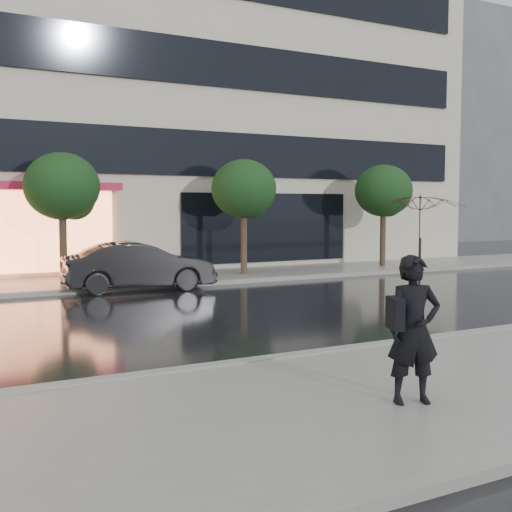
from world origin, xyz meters
TOP-DOWN VIEW (x-y plane):
  - ground at (0.00, 0.00)m, footprint 120.00×120.00m
  - sidewalk_near at (0.00, -3.25)m, footprint 60.00×4.50m
  - sidewalk_far at (0.00, 10.25)m, footprint 60.00×3.50m
  - curb_near at (0.00, -1.00)m, footprint 60.00×0.25m
  - curb_far at (0.00, 8.50)m, footprint 60.00×0.25m
  - office_building at (-0.00, 17.97)m, footprint 30.00×12.76m
  - bg_building_right at (26.00, 28.00)m, footprint 12.00×12.00m
  - tree_mid_west at (-2.94, 10.03)m, footprint 2.20×2.20m
  - tree_mid_east at (3.06, 10.03)m, footprint 2.20×2.20m
  - tree_far_east at (9.06, 10.03)m, footprint 2.20×2.20m
  - parked_car at (-1.24, 8.30)m, footprint 4.36×1.88m
  - pedestrian_with_umbrella at (-1.79, -3.73)m, footprint 1.25×1.26m

SIDE VIEW (x-z plane):
  - ground at x=0.00m, z-range 0.00..0.00m
  - sidewalk_near at x=0.00m, z-range 0.00..0.12m
  - sidewalk_far at x=0.00m, z-range 0.00..0.12m
  - curb_near at x=0.00m, z-range 0.00..0.14m
  - curb_far at x=0.00m, z-range 0.00..0.14m
  - parked_car at x=-1.24m, z-range 0.00..1.40m
  - pedestrian_with_umbrella at x=-1.79m, z-range 0.50..2.96m
  - tree_mid_west at x=-2.94m, z-range 0.93..4.92m
  - tree_mid_east at x=3.06m, z-range 0.93..4.92m
  - tree_far_east at x=9.06m, z-range 0.93..4.92m
  - bg_building_right at x=26.00m, z-range 0.00..16.00m
  - office_building at x=0.00m, z-range 0.00..18.00m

